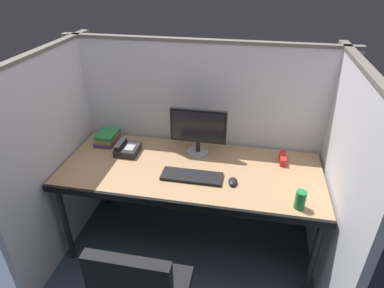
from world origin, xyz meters
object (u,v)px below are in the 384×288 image
object	(u,v)px
desk	(190,175)
red_stapler	(283,158)
keyboard_main	(192,176)
soda_can	(300,200)
computer_mouse	(233,181)
book_stack	(107,138)
desk_phone	(127,149)
monitor_center	(198,129)

from	to	relation	value
desk	red_stapler	distance (m)	0.71
desk	keyboard_main	bearing A→B (deg)	-72.98
keyboard_main	soda_can	xyz separation A→B (m)	(0.71, -0.18, 0.05)
desk	computer_mouse	world-z (taller)	computer_mouse
red_stapler	book_stack	bearing A→B (deg)	178.93
red_stapler	desk_phone	bearing A→B (deg)	-175.21
desk_phone	book_stack	bearing A→B (deg)	149.96
desk	book_stack	bearing A→B (deg)	160.79
computer_mouse	desk_phone	size ratio (longest dim) A/B	0.51
monitor_center	keyboard_main	xyz separation A→B (m)	(0.02, -0.34, -0.20)
monitor_center	red_stapler	distance (m)	0.68
computer_mouse	monitor_center	bearing A→B (deg)	130.83
soda_can	computer_mouse	bearing A→B (deg)	158.31
monitor_center	keyboard_main	bearing A→B (deg)	-87.26
keyboard_main	desk_phone	distance (m)	0.61
computer_mouse	soda_can	distance (m)	0.46
keyboard_main	computer_mouse	world-z (taller)	computer_mouse
computer_mouse	red_stapler	bearing A→B (deg)	45.20
soda_can	book_stack	xyz separation A→B (m)	(-1.50, 0.54, -0.02)
monitor_center	computer_mouse	world-z (taller)	monitor_center
monitor_center	book_stack	xyz separation A→B (m)	(-0.77, 0.02, -0.17)
desk	book_stack	xyz separation A→B (m)	(-0.76, 0.26, 0.09)
computer_mouse	desk_phone	xyz separation A→B (m)	(-0.86, 0.25, 0.02)
red_stapler	desk	bearing A→B (deg)	-160.33
red_stapler	book_stack	xyz separation A→B (m)	(-1.42, 0.03, 0.02)
keyboard_main	book_stack	bearing A→B (deg)	155.36
keyboard_main	red_stapler	world-z (taller)	red_stapler
monitor_center	book_stack	distance (m)	0.79
keyboard_main	desk_phone	size ratio (longest dim) A/B	2.26
book_stack	desk	bearing A→B (deg)	-19.21
desk_phone	computer_mouse	bearing A→B (deg)	-16.14
desk	book_stack	world-z (taller)	book_stack
desk	monitor_center	size ratio (longest dim) A/B	4.42
desk	monitor_center	bearing A→B (deg)	86.79
soda_can	red_stapler	bearing A→B (deg)	98.57
keyboard_main	book_stack	world-z (taller)	book_stack
keyboard_main	soda_can	world-z (taller)	soda_can
red_stapler	soda_can	bearing A→B (deg)	-81.43
computer_mouse	keyboard_main	bearing A→B (deg)	177.26
red_stapler	soda_can	xyz separation A→B (m)	(0.08, -0.52, 0.03)
desk	red_stapler	xyz separation A→B (m)	(0.66, 0.24, 0.08)
desk_phone	book_stack	size ratio (longest dim) A/B	0.84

